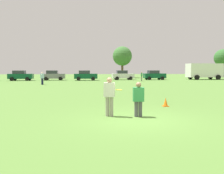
# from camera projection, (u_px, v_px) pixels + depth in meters

# --- Properties ---
(ground_plane) EXTENTS (174.31, 174.31, 0.00)m
(ground_plane) POSITION_uv_depth(u_px,v_px,m) (139.00, 119.00, 9.21)
(ground_plane) COLOR #517A33
(player_thrower) EXTENTS (0.51, 0.37, 1.68)m
(player_thrower) POSITION_uv_depth(u_px,v_px,m) (109.00, 94.00, 9.78)
(player_thrower) COLOR gray
(player_thrower) RESTS_ON ground
(player_defender) EXTENTS (0.47, 0.29, 1.49)m
(player_defender) POSITION_uv_depth(u_px,v_px,m) (138.00, 98.00, 9.68)
(player_defender) COLOR #4C4C51
(player_defender) RESTS_ON ground
(frisbee) EXTENTS (0.27, 0.27, 0.04)m
(frisbee) POSITION_uv_depth(u_px,v_px,m) (119.00, 90.00, 9.65)
(frisbee) COLOR yellow
(traffic_cone) EXTENTS (0.32, 0.32, 0.48)m
(traffic_cone) POSITION_uv_depth(u_px,v_px,m) (166.00, 102.00, 12.45)
(traffic_cone) COLOR #D8590C
(traffic_cone) RESTS_ON ground
(parked_car_mid_left) EXTENTS (4.28, 2.36, 1.82)m
(parked_car_mid_left) POSITION_uv_depth(u_px,v_px,m) (20.00, 75.00, 41.04)
(parked_car_mid_left) COLOR #0C4C2D
(parked_car_mid_left) RESTS_ON ground
(parked_car_center) EXTENTS (4.28, 2.36, 1.82)m
(parked_car_center) POSITION_uv_depth(u_px,v_px,m) (53.00, 75.00, 42.50)
(parked_car_center) COLOR slate
(parked_car_center) RESTS_ON ground
(parked_car_mid_right) EXTENTS (4.28, 2.36, 1.82)m
(parked_car_mid_right) POSITION_uv_depth(u_px,v_px,m) (85.00, 75.00, 41.83)
(parked_car_mid_right) COLOR #0C4C2D
(parked_car_mid_right) RESTS_ON ground
(parked_car_near_right) EXTENTS (4.28, 2.36, 1.82)m
(parked_car_near_right) POSITION_uv_depth(u_px,v_px,m) (123.00, 75.00, 44.14)
(parked_car_near_right) COLOR silver
(parked_car_near_right) RESTS_ON ground
(parked_car_far_right) EXTENTS (4.28, 2.36, 1.82)m
(parked_car_far_right) POSITION_uv_depth(u_px,v_px,m) (154.00, 75.00, 44.39)
(parked_car_far_right) COLOR #0C4C2D
(parked_car_far_right) RESTS_ON ground
(box_truck) EXTENTS (8.60, 3.26, 3.18)m
(box_truck) POSITION_uv_depth(u_px,v_px,m) (207.00, 71.00, 45.42)
(box_truck) COLOR white
(box_truck) RESTS_ON ground
(bystander_far_jogger) EXTENTS (0.45, 0.53, 1.68)m
(bystander_far_jogger) POSITION_uv_depth(u_px,v_px,m) (42.00, 78.00, 29.97)
(bystander_far_jogger) COLOR #1E234C
(bystander_far_jogger) RESTS_ON ground
(bystander_field_marshal) EXTENTS (0.35, 0.49, 1.62)m
(bystander_field_marshal) POSITION_uv_depth(u_px,v_px,m) (142.00, 76.00, 39.39)
(bystander_field_marshal) COLOR #4C4C51
(bystander_field_marshal) RESTS_ON ground
(tree_center_elm) EXTENTS (4.64, 4.64, 7.55)m
(tree_center_elm) POSITION_uv_depth(u_px,v_px,m) (122.00, 56.00, 54.83)
(tree_center_elm) COLOR brown
(tree_center_elm) RESTS_ON ground
(tree_east_birch) EXTENTS (4.43, 4.43, 7.19)m
(tree_east_birch) POSITION_uv_depth(u_px,v_px,m) (223.00, 58.00, 58.01)
(tree_east_birch) COLOR brown
(tree_east_birch) RESTS_ON ground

